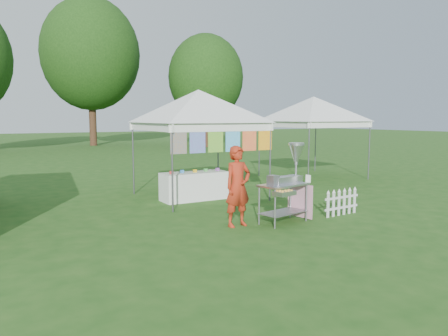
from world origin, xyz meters
TOP-DOWN VIEW (x-y plane):
  - ground at (0.00, 0.00)m, footprint 120.00×120.00m
  - canopy_main at (0.00, 3.49)m, footprint 4.24×4.24m
  - canopy_right at (5.50, 5.00)m, footprint 4.24×4.24m
  - tree_mid at (3.00, 28.00)m, footprint 7.60×7.60m
  - tree_right at (10.00, 22.00)m, footprint 5.60×5.60m
  - donut_cart at (0.37, -0.06)m, footprint 1.23×1.03m
  - vendor at (-0.80, 0.16)m, footprint 0.64×0.45m
  - picket_fence at (1.80, -0.19)m, footprint 1.08×0.10m
  - display_table at (-0.28, 3.24)m, footprint 1.80×0.70m

SIDE VIEW (x-z plane):
  - ground at x=0.00m, z-range 0.00..0.00m
  - picket_fence at x=1.80m, z-range 0.01..0.57m
  - display_table at x=-0.28m, z-range 0.00..0.76m
  - vendor at x=-0.80m, z-range 0.00..1.67m
  - donut_cart at x=0.37m, z-range 0.15..1.84m
  - canopy_main at x=0.00m, z-range 1.26..4.71m
  - canopy_right at x=5.50m, z-range 1.27..4.72m
  - tree_right at x=10.00m, z-range 0.97..9.39m
  - tree_mid at x=3.00m, z-range 1.38..12.90m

